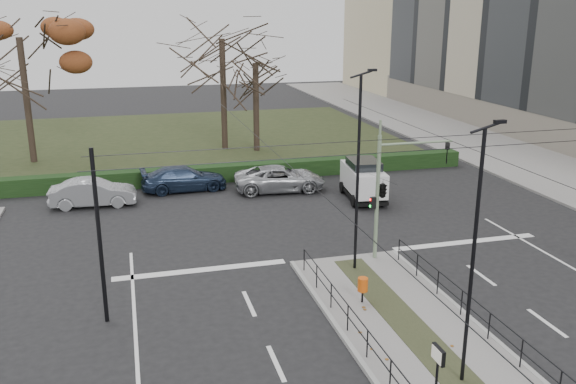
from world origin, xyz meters
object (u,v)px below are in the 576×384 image
(info_panel, at_px, (438,363))
(parked_car_second, at_px, (93,193))
(litter_bin, at_px, (363,285))
(streetlamp_median_near, at_px, (474,257))
(parked_car_fourth, at_px, (280,179))
(bare_tree_near, at_px, (256,70))
(streetlamp_median_far, at_px, (358,172))
(rust_tree, at_px, (19,37))
(bare_tree_center, at_px, (222,47))
(white_van, at_px, (363,179))
(parked_car_third, at_px, (184,179))
(traffic_light, at_px, (385,187))

(info_panel, height_order, parked_car_second, info_panel)
(litter_bin, distance_m, streetlamp_median_near, 6.11)
(litter_bin, height_order, parked_car_second, parked_car_second)
(parked_car_fourth, xyz_separation_m, bare_tree_near, (0.88, 10.48, 5.28))
(parked_car_second, relative_size, bare_tree_near, 0.53)
(streetlamp_median_near, bearing_deg, streetlamp_median_far, 90.70)
(streetlamp_median_far, xyz_separation_m, parked_car_fourth, (-0.06, 11.95, -3.42))
(litter_bin, relative_size, rust_tree, 0.08)
(litter_bin, relative_size, bare_tree_center, 0.09)
(rust_tree, distance_m, bare_tree_center, 13.52)
(info_panel, distance_m, bare_tree_near, 32.18)
(litter_bin, height_order, bare_tree_center, bare_tree_center)
(rust_tree, height_order, bare_tree_center, rust_tree)
(streetlamp_median_near, bearing_deg, info_panel, -140.46)
(streetlamp_median_near, xyz_separation_m, streetlamp_median_far, (-0.10, 8.06, 0.28))
(info_panel, relative_size, streetlamp_median_far, 0.26)
(white_van, distance_m, bare_tree_center, 16.86)
(litter_bin, height_order, parked_car_third, parked_car_third)
(parked_car_second, height_order, parked_car_third, parked_car_second)
(litter_bin, distance_m, parked_car_fourth, 14.83)
(info_panel, bearing_deg, parked_car_second, 112.99)
(streetlamp_median_near, distance_m, bare_tree_center, 32.13)
(traffic_light, distance_m, bare_tree_near, 21.79)
(parked_car_fourth, relative_size, white_van, 1.24)
(bare_tree_near, bearing_deg, parked_car_fourth, -94.82)
(rust_tree, bearing_deg, parked_car_fourth, -36.69)
(streetlamp_median_far, relative_size, parked_car_fourth, 1.50)
(litter_bin, distance_m, bare_tree_center, 27.53)
(white_van, xyz_separation_m, rust_tree, (-18.79, 13.77, 7.25))
(streetlamp_median_near, distance_m, rust_tree, 34.68)
(traffic_light, xyz_separation_m, bare_tree_near, (-0.68, 21.60, 2.84))
(streetlamp_median_far, distance_m, parked_car_second, 16.09)
(litter_bin, bearing_deg, white_van, 68.14)
(info_panel, bearing_deg, streetlamp_median_far, 80.91)
(parked_car_third, height_order, rust_tree, rust_tree)
(rust_tree, bearing_deg, bare_tree_center, 3.79)
(streetlamp_median_far, height_order, parked_car_third, streetlamp_median_far)
(parked_car_third, xyz_separation_m, bare_tree_center, (4.12, 10.36, 6.87))
(streetlamp_median_near, height_order, parked_car_second, streetlamp_median_near)
(info_panel, bearing_deg, parked_car_fourth, 86.14)
(info_panel, height_order, bare_tree_center, bare_tree_center)
(white_van, bearing_deg, parked_car_third, 155.51)
(info_panel, height_order, parked_car_fourth, info_panel)
(traffic_light, bearing_deg, parked_car_third, 118.87)
(info_panel, relative_size, parked_car_third, 0.42)
(rust_tree, bearing_deg, info_panel, -67.62)
(traffic_light, relative_size, streetlamp_median_far, 0.66)
(rust_tree, relative_size, bare_tree_center, 1.02)
(rust_tree, bearing_deg, bare_tree_near, -1.83)
(litter_bin, height_order, info_panel, info_panel)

